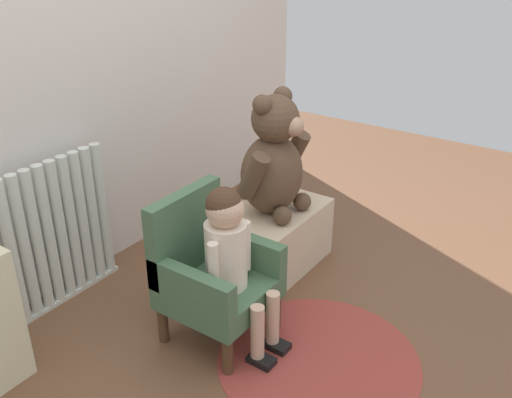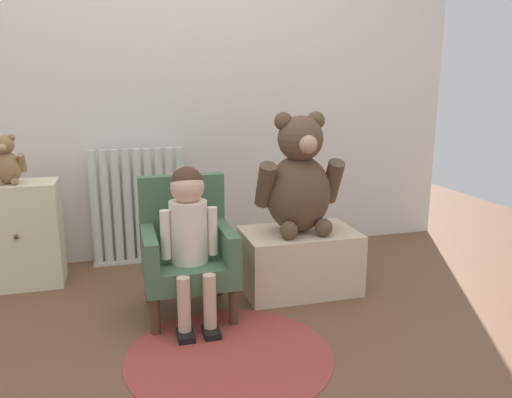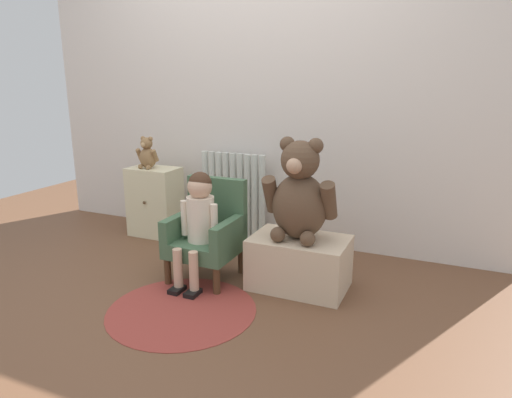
{
  "view_description": "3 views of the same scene",
  "coord_description": "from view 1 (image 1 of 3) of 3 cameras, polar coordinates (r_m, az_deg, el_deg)",
  "views": [
    {
      "loc": [
        -1.5,
        -0.82,
        1.6
      ],
      "look_at": [
        0.31,
        0.45,
        0.53
      ],
      "focal_mm": 40.0,
      "sensor_mm": 36.0,
      "label": 1
    },
    {
      "loc": [
        -0.27,
        -1.75,
        1.05
      ],
      "look_at": [
        0.35,
        0.43,
        0.53
      ],
      "focal_mm": 35.0,
      "sensor_mm": 36.0,
      "label": 2
    },
    {
      "loc": [
        1.42,
        -1.92,
        1.24
      ],
      "look_at": [
        0.35,
        0.48,
        0.55
      ],
      "focal_mm": 32.0,
      "sensor_mm": 36.0,
      "label": 3
    }
  ],
  "objects": [
    {
      "name": "large_teddy_bear",
      "position": [
        2.71,
        1.76,
        3.83
      ],
      "size": [
        0.44,
        0.31,
        0.61
      ],
      "color": "brown",
      "rests_on": "low_bench"
    },
    {
      "name": "back_wall",
      "position": [
        2.64,
        -20.6,
        15.62
      ],
      "size": [
        3.8,
        0.05,
        2.4
      ],
      "primitive_type": "cube",
      "color": "silver",
      "rests_on": "ground_plane"
    },
    {
      "name": "child_figure",
      "position": [
        2.25,
        -2.58,
        -4.84
      ],
      "size": [
        0.25,
        0.35,
        0.7
      ],
      "color": "beige",
      "rests_on": "ground_plane"
    },
    {
      "name": "radiator",
      "position": [
        2.73,
        -18.93,
        -3.12
      ],
      "size": [
        0.56,
        0.05,
        0.69
      ],
      "color": "silver",
      "rests_on": "ground_plane"
    },
    {
      "name": "floor_rug",
      "position": [
        2.42,
        6.31,
        -15.66
      ],
      "size": [
        0.83,
        0.83,
        0.01
      ],
      "primitive_type": "cylinder",
      "color": "#973830",
      "rests_on": "ground_plane"
    },
    {
      "name": "ground_plane",
      "position": [
        2.34,
        4.8,
        -17.28
      ],
      "size": [
        6.0,
        6.0,
        0.0
      ],
      "primitive_type": "plane",
      "color": "brown"
    },
    {
      "name": "low_bench",
      "position": [
        2.9,
        1.71,
        -3.9
      ],
      "size": [
        0.58,
        0.38,
        0.32
      ],
      "primitive_type": "cube",
      "color": "beige",
      "rests_on": "ground_plane"
    },
    {
      "name": "child_armchair",
      "position": [
        2.39,
        -4.59,
        -7.26
      ],
      "size": [
        0.41,
        0.4,
        0.63
      ],
      "color": "#446647",
      "rests_on": "ground_plane"
    }
  ]
}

